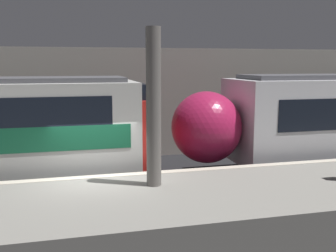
{
  "coord_description": "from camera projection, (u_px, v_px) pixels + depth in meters",
  "views": [
    {
      "loc": [
        -0.63,
        -10.7,
        4.2
      ],
      "look_at": [
        2.26,
        0.83,
        2.3
      ],
      "focal_mm": 42.0,
      "sensor_mm": 36.0,
      "label": 1
    }
  ],
  "objects": [
    {
      "name": "platform",
      "position": [
        103.0,
        222.0,
        9.1
      ],
      "size": [
        40.0,
        3.92,
        1.15
      ],
      "color": "gray",
      "rests_on": "ground"
    },
    {
      "name": "support_pillar_near",
      "position": [
        154.0,
        108.0,
        9.7
      ],
      "size": [
        0.37,
        0.37,
        3.94
      ],
      "color": "slate",
      "rests_on": "platform"
    },
    {
      "name": "ground_plane",
      "position": [
        98.0,
        214.0,
        11.06
      ],
      "size": [
        120.0,
        120.0,
        0.0
      ],
      "primitive_type": "plane",
      "color": "black"
    },
    {
      "name": "station_rear_barrier",
      "position": [
        85.0,
        104.0,
        17.02
      ],
      "size": [
        50.0,
        0.15,
        4.89
      ],
      "color": "#9E998E",
      "rests_on": "ground"
    }
  ]
}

